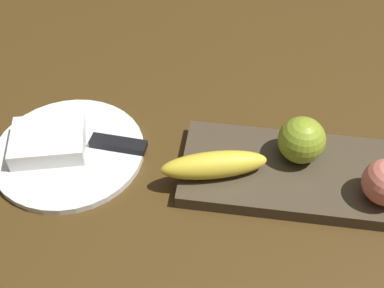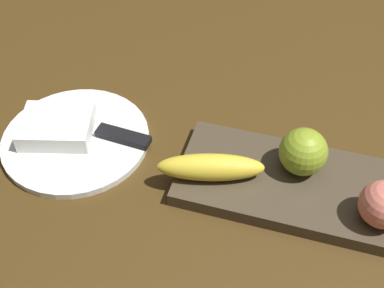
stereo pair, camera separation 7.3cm
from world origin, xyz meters
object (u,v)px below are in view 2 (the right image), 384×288
at_px(fruit_tray, 321,191).
at_px(folded_napkin, 57,126).
at_px(banana, 211,167).
at_px(dinner_plate, 76,139).
at_px(apple, 303,152).
at_px(knife, 115,135).
at_px(peach, 384,202).

relative_size(fruit_tray, folded_napkin, 3.76).
height_order(banana, folded_napkin, banana).
relative_size(fruit_tray, dinner_plate, 1.77).
bearing_deg(apple, fruit_tray, 145.30).
xyz_separation_m(fruit_tray, knife, (0.33, -0.02, 0.00)).
height_order(apple, dinner_plate, apple).
relative_size(folded_napkin, knife, 0.62).
bearing_deg(folded_napkin, apple, -176.19).
distance_m(peach, knife, 0.41).
distance_m(fruit_tray, peach, 0.09).
distance_m(apple, folded_napkin, 0.39).
height_order(dinner_plate, knife, knife).
distance_m(apple, peach, 0.13).
height_order(fruit_tray, knife, same).
bearing_deg(folded_napkin, fruit_tray, 180.00).
relative_size(fruit_tray, banana, 2.70).
xyz_separation_m(fruit_tray, peach, (-0.08, 0.03, 0.04)).
distance_m(fruit_tray, apple, 0.06).
bearing_deg(apple, knife, 1.45).
distance_m(fruit_tray, folded_napkin, 0.42).
bearing_deg(dinner_plate, fruit_tray, -180.00).
xyz_separation_m(banana, peach, (-0.24, 0.00, 0.01)).
height_order(fruit_tray, dinner_plate, fruit_tray).
bearing_deg(banana, apple, 7.91).
height_order(fruit_tray, peach, peach).
height_order(apple, banana, apple).
relative_size(apple, knife, 0.39).
bearing_deg(knife, dinner_plate, 20.52).
bearing_deg(apple, banana, 23.41).
relative_size(apple, folded_napkin, 0.63).
xyz_separation_m(banana, folded_napkin, (0.26, -0.03, -0.02)).
height_order(fruit_tray, apple, apple).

